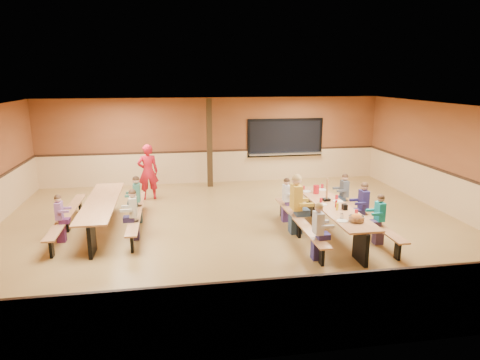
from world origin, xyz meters
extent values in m
plane|color=olive|center=(0.00, 0.00, 0.00)|extent=(12.00, 12.00, 0.00)
cube|color=brown|center=(0.00, 5.00, 1.50)|extent=(12.00, 0.04, 3.00)
cube|color=brown|center=(0.00, -5.00, 1.50)|extent=(12.00, 0.04, 3.00)
cube|color=brown|center=(6.00, 0.00, 1.50)|extent=(0.04, 10.00, 3.00)
cube|color=white|center=(0.00, 0.00, 3.00)|extent=(12.00, 10.00, 0.04)
cube|color=black|center=(2.60, 4.97, 1.55)|extent=(2.60, 0.06, 1.20)
cube|color=silver|center=(2.60, 4.88, 0.98)|extent=(2.70, 0.28, 0.06)
cube|color=black|center=(-0.20, 4.40, 1.50)|extent=(0.18, 0.18, 3.00)
cube|color=#B77848|center=(2.22, -0.76, 0.72)|extent=(0.75, 3.60, 0.04)
cube|color=black|center=(2.22, -2.31, 0.35)|extent=(0.08, 0.60, 0.70)
cube|color=black|center=(2.22, 0.79, 0.35)|extent=(0.08, 0.60, 0.70)
cube|color=#B77848|center=(1.40, -0.76, 0.43)|extent=(0.26, 3.60, 0.04)
cube|color=black|center=(1.40, -0.76, 0.21)|extent=(0.06, 0.18, 0.41)
cube|color=#B77848|center=(3.05, -0.76, 0.43)|extent=(0.26, 3.60, 0.04)
cube|color=black|center=(3.05, -0.76, 0.21)|extent=(0.06, 0.18, 0.41)
cube|color=#B77848|center=(-3.25, 0.54, 0.72)|extent=(0.75, 3.60, 0.04)
cube|color=black|center=(-3.25, -1.01, 0.35)|extent=(0.08, 0.60, 0.70)
cube|color=black|center=(-3.25, 2.09, 0.35)|extent=(0.08, 0.60, 0.70)
cube|color=#B77848|center=(-4.07, 0.54, 0.43)|extent=(0.26, 3.60, 0.04)
cube|color=black|center=(-4.07, 0.54, 0.21)|extent=(0.06, 0.18, 0.41)
cube|color=#B77848|center=(-2.42, 0.54, 0.43)|extent=(0.26, 3.60, 0.04)
cube|color=black|center=(-2.42, 0.54, 0.21)|extent=(0.06, 0.18, 0.41)
imported|color=red|center=(-2.22, 3.14, 0.86)|extent=(0.68, 0.50, 1.72)
cylinder|color=red|center=(2.18, 0.33, 0.85)|extent=(0.16, 0.16, 0.22)
cube|color=black|center=(2.36, -1.11, 0.80)|extent=(0.10, 0.14, 0.13)
cylinder|color=yellow|center=(2.17, -1.11, 0.82)|extent=(0.06, 0.06, 0.17)
cylinder|color=#B2140F|center=(2.24, -0.90, 0.82)|extent=(0.06, 0.06, 0.17)
cube|color=black|center=(2.21, -0.35, 0.77)|extent=(0.16, 0.16, 0.06)
cube|color=#B77848|center=(2.21, -0.35, 1.05)|extent=(0.02, 0.09, 0.50)
camera|label=1|loc=(-1.55, -9.93, 3.71)|focal=32.00mm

